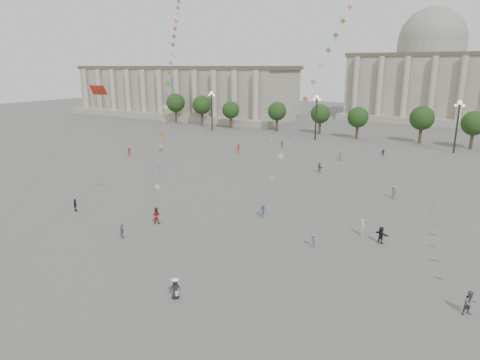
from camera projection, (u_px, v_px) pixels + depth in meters
The scene contains 27 objects.
ground at pixel (175, 271), 36.96m from camera, with size 360.00×360.00×0.00m, color #54524F.
hall_west at pixel (181, 92), 149.94m from camera, with size 84.00×26.22×17.20m.
hall_central at pixel (428, 75), 139.89m from camera, with size 48.30×34.30×35.50m.
tree_row at pixel (389, 118), 99.92m from camera, with size 137.12×5.12×8.00m.
lamp_post_far_west at pixel (212, 104), 115.43m from camera, with size 2.00×0.90×10.65m.
lamp_post_mid_west at pixel (316, 109), 100.35m from camera, with size 2.00×0.90×10.65m.
lamp_post_mid_east at pixel (458, 117), 85.27m from camera, with size 2.00×0.90×10.65m.
person_crowd_0 at pixel (383, 153), 83.60m from camera, with size 0.89×0.37×1.52m, color navy.
person_crowd_1 at pixel (161, 146), 89.84m from camera, with size 0.83×0.65×1.72m, color silver.
person_crowd_2 at pixel (129, 152), 83.51m from camera, with size 1.16×0.67×1.79m, color brown.
person_crowd_3 at pixel (381, 235), 42.64m from camera, with size 1.61×0.51×1.73m, color black.
person_crowd_4 at pixel (340, 156), 80.24m from camera, with size 1.66×0.53×1.79m, color #B9B9B5.
person_crowd_6 at pixel (313, 240), 41.65m from camera, with size 0.96×0.55×1.48m, color slate.
person_crowd_7 at pixel (394, 192), 57.10m from camera, with size 1.73×0.55×1.86m, color silver.
person_crowd_10 at pixel (271, 141), 97.26m from camera, with size 0.55×0.36×1.50m, color silver.
person_crowd_12 at pixel (320, 167), 71.15m from camera, with size 1.55×0.50×1.68m, color #5E5F63.
person_crowd_13 at pixel (362, 227), 44.64m from camera, with size 0.63×0.42×1.74m, color silver.
person_crowd_16 at pixel (282, 144), 92.90m from camera, with size 0.89×0.37×1.52m, color #5C5D61.
person_crowd_17 at pixel (239, 149), 86.74m from camera, with size 1.25×0.72×1.93m, color brown.
tourist_1 at pixel (75, 205), 52.06m from camera, with size 0.93×0.39×1.58m, color black.
tourist_3 at pixel (122, 231), 43.96m from camera, with size 0.89×0.37×1.51m, color slate.
kite_flyer_0 at pixel (156, 215), 47.93m from camera, with size 0.93×0.73×1.92m, color maroon.
kite_flyer_1 at pixel (263, 211), 49.92m from camera, with size 1.04×0.60×1.61m, color #2F4B6B.
kite_flyer_2 at pixel (470, 303), 30.31m from camera, with size 0.89×0.70×1.84m, color #58575C.
hat_person at pixel (175, 288), 32.48m from camera, with size 0.91×0.89×1.69m.
dragon_kite at pixel (98, 98), 46.41m from camera, with size 2.27×8.39×20.94m.
kite_train_west at pixel (174, 40), 66.90m from camera, with size 26.29×38.90×59.70m.
Camera 1 is at (22.31, -25.82, 17.20)m, focal length 32.00 mm.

